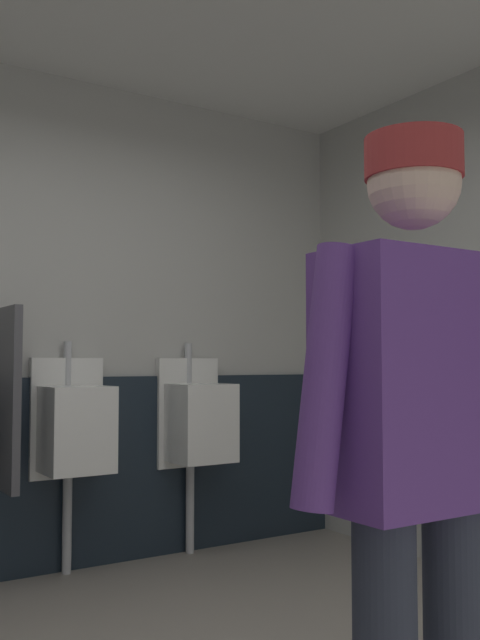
{
  "coord_description": "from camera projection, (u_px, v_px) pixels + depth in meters",
  "views": [
    {
      "loc": [
        -1.03,
        -1.85,
        1.13
      ],
      "look_at": [
        0.09,
        -0.11,
        1.25
      ],
      "focal_mm": 39.61,
      "sensor_mm": 36.0,
      "label": 1
    }
  ],
  "objects": [
    {
      "name": "wall_back",
      "position": [
        13.0,
        318.0,
        3.8
      ],
      "size": [
        4.78,
        0.12,
        2.73
      ],
      "primitive_type": "cube",
      "color": "#B2B2AD",
      "rests_on": "ground_plane"
    },
    {
      "name": "wainscot_band_back",
      "position": [
        14.0,
        478.0,
        3.69
      ],
      "size": [
        4.18,
        0.03,
        1.04
      ],
      "primitive_type": "cube",
      "color": "#19232D",
      "rests_on": "ground_plane"
    },
    {
      "name": "urinal_middle",
      "position": [
        74.0,
        428.0,
        3.73
      ],
      "size": [
        0.4,
        0.34,
        1.24
      ],
      "color": "white",
      "rests_on": "ground_plane"
    },
    {
      "name": "urinal_right",
      "position": [
        198.0,
        422.0,
        4.14
      ],
      "size": [
        0.4,
        0.34,
        1.24
      ],
      "color": "white",
      "rests_on": "ground_plane"
    },
    {
      "name": "privacy_divider_panel",
      "position": [
        6.0,
        398.0,
        3.48
      ],
      "size": [
        0.04,
        0.4,
        0.9
      ],
      "primitive_type": "cube",
      "color": "#4C4C51"
    },
    {
      "name": "person",
      "position": [
        420.0,
        431.0,
        1.6
      ],
      "size": [
        0.67,
        0.6,
        1.65
      ],
      "color": "#2D3342",
      "rests_on": "ground_plane"
    }
  ]
}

